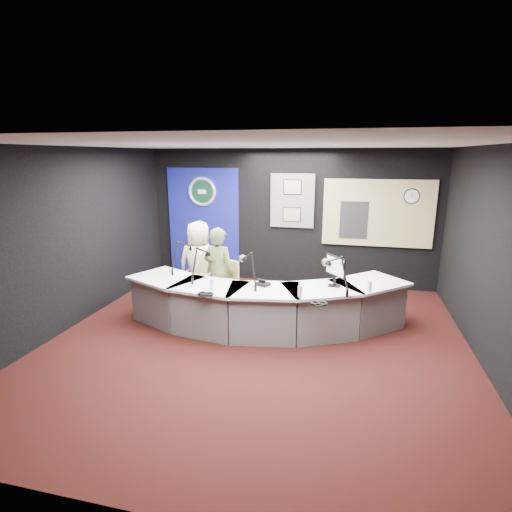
% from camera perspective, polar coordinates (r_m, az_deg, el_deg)
% --- Properties ---
extents(ground, '(6.00, 6.00, 0.00)m').
position_cam_1_polar(ground, '(5.97, 0.09, -12.27)').
color(ground, black).
rests_on(ground, ground).
extents(ceiling, '(6.00, 6.00, 0.02)m').
position_cam_1_polar(ceiling, '(5.35, 0.10, 15.68)').
color(ceiling, silver).
rests_on(ceiling, ground).
extents(wall_back, '(6.00, 0.02, 2.80)m').
position_cam_1_polar(wall_back, '(8.39, 4.84, 5.52)').
color(wall_back, black).
rests_on(wall_back, ground).
extents(wall_front, '(6.00, 0.02, 2.80)m').
position_cam_1_polar(wall_front, '(2.82, -14.47, -12.92)').
color(wall_front, black).
rests_on(wall_front, ground).
extents(wall_left, '(0.02, 6.00, 2.80)m').
position_cam_1_polar(wall_left, '(6.82, -25.25, 2.18)').
color(wall_left, black).
rests_on(wall_left, ground).
extents(wall_right, '(0.02, 6.00, 2.80)m').
position_cam_1_polar(wall_right, '(5.64, 31.28, -0.85)').
color(wall_right, black).
rests_on(wall_right, ground).
extents(broadcast_desk, '(4.50, 1.90, 0.75)m').
position_cam_1_polar(broadcast_desk, '(6.32, 0.80, -7.01)').
color(broadcast_desk, silver).
rests_on(broadcast_desk, ground).
extents(backdrop_panel, '(1.60, 0.05, 2.30)m').
position_cam_1_polar(backdrop_panel, '(8.86, -7.48, 4.93)').
color(backdrop_panel, navy).
rests_on(backdrop_panel, wall_back).
extents(agency_seal, '(0.63, 0.07, 0.63)m').
position_cam_1_polar(agency_seal, '(8.75, -7.71, 9.10)').
color(agency_seal, silver).
rests_on(agency_seal, backdrop_panel).
extents(seal_center, '(0.48, 0.01, 0.48)m').
position_cam_1_polar(seal_center, '(8.75, -7.70, 9.10)').
color(seal_center, '#0D3121').
rests_on(seal_center, backdrop_panel).
extents(pinboard, '(0.90, 0.04, 1.10)m').
position_cam_1_polar(pinboard, '(8.31, 5.21, 7.86)').
color(pinboard, slate).
rests_on(pinboard, wall_back).
extents(framed_photo_upper, '(0.34, 0.02, 0.27)m').
position_cam_1_polar(framed_photo_upper, '(8.25, 5.22, 9.77)').
color(framed_photo_upper, gray).
rests_on(framed_photo_upper, pinboard).
extents(framed_photo_lower, '(0.34, 0.02, 0.27)m').
position_cam_1_polar(framed_photo_lower, '(8.31, 5.13, 5.92)').
color(framed_photo_lower, gray).
rests_on(framed_photo_lower, pinboard).
extents(booth_window_frame, '(2.12, 0.06, 1.32)m').
position_cam_1_polar(booth_window_frame, '(8.26, 16.98, 5.87)').
color(booth_window_frame, tan).
rests_on(booth_window_frame, wall_back).
extents(booth_glow, '(2.00, 0.02, 1.20)m').
position_cam_1_polar(booth_glow, '(8.25, 16.98, 5.86)').
color(booth_glow, '#D8BC88').
rests_on(booth_glow, booth_window_frame).
extents(equipment_rack, '(0.55, 0.02, 0.75)m').
position_cam_1_polar(equipment_rack, '(8.24, 13.78, 5.00)').
color(equipment_rack, black).
rests_on(equipment_rack, booth_window_frame).
extents(wall_clock, '(0.28, 0.01, 0.28)m').
position_cam_1_polar(wall_clock, '(8.25, 21.36, 7.96)').
color(wall_clock, white).
rests_on(wall_clock, booth_window_frame).
extents(armchair_left, '(0.69, 0.69, 1.06)m').
position_cam_1_polar(armchair_left, '(7.23, -8.06, -3.10)').
color(armchair_left, tan).
rests_on(armchair_left, ground).
extents(armchair_right, '(0.80, 0.80, 1.05)m').
position_cam_1_polar(armchair_right, '(6.71, -5.29, -4.42)').
color(armchair_right, tan).
rests_on(armchair_right, ground).
extents(draped_jacket, '(0.51, 0.19, 0.70)m').
position_cam_1_polar(draped_jacket, '(7.44, -7.86, -1.85)').
color(draped_jacket, '#6A675A').
rests_on(draped_jacket, armchair_left).
extents(person_man, '(0.78, 0.52, 1.56)m').
position_cam_1_polar(person_man, '(7.16, -8.13, -1.20)').
color(person_man, beige).
rests_on(person_man, ground).
extents(person_woman, '(0.62, 0.47, 1.54)m').
position_cam_1_polar(person_woman, '(6.64, -5.34, -2.43)').
color(person_woman, '#536535').
rests_on(person_woman, ground).
extents(computer_monitor, '(0.33, 0.38, 0.32)m').
position_cam_1_polar(computer_monitor, '(6.04, 11.25, -1.37)').
color(computer_monitor, black).
rests_on(computer_monitor, broadcast_desk).
extents(desk_phone, '(0.23, 0.21, 0.05)m').
position_cam_1_polar(desk_phone, '(6.04, 1.03, -4.01)').
color(desk_phone, black).
rests_on(desk_phone, broadcast_desk).
extents(headphones_near, '(0.20, 0.20, 0.03)m').
position_cam_1_polar(headphones_near, '(5.36, 8.99, -6.68)').
color(headphones_near, black).
rests_on(headphones_near, broadcast_desk).
extents(headphones_far, '(0.21, 0.21, 0.03)m').
position_cam_1_polar(headphones_far, '(5.68, -7.20, -5.38)').
color(headphones_far, black).
rests_on(headphones_far, broadcast_desk).
extents(paper_stack, '(0.23, 0.31, 0.00)m').
position_cam_1_polar(paper_stack, '(6.71, -11.27, -2.61)').
color(paper_stack, white).
rests_on(paper_stack, broadcast_desk).
extents(notepad, '(0.23, 0.31, 0.00)m').
position_cam_1_polar(notepad, '(6.27, -6.91, -3.64)').
color(notepad, white).
rests_on(notepad, broadcast_desk).
extents(boom_mic_a, '(0.28, 0.72, 0.60)m').
position_cam_1_polar(boom_mic_a, '(6.84, -10.33, 0.34)').
color(boom_mic_a, black).
rests_on(boom_mic_a, broadcast_desk).
extents(boom_mic_b, '(0.19, 0.74, 0.60)m').
position_cam_1_polar(boom_mic_b, '(6.37, -7.82, -0.59)').
color(boom_mic_b, black).
rests_on(boom_mic_b, broadcast_desk).
extents(boom_mic_c, '(0.45, 0.64, 0.60)m').
position_cam_1_polar(boom_mic_c, '(5.98, -1.05, -1.44)').
color(boom_mic_c, black).
rests_on(boom_mic_c, broadcast_desk).
extents(boom_mic_d, '(0.46, 0.64, 0.60)m').
position_cam_1_polar(boom_mic_d, '(5.88, 11.39, -1.99)').
color(boom_mic_d, black).
rests_on(boom_mic_d, broadcast_desk).
extents(water_bottles, '(2.30, 0.51, 0.18)m').
position_cam_1_polar(water_bottles, '(5.80, 4.90, -4.15)').
color(water_bottles, silver).
rests_on(water_bottles, broadcast_desk).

